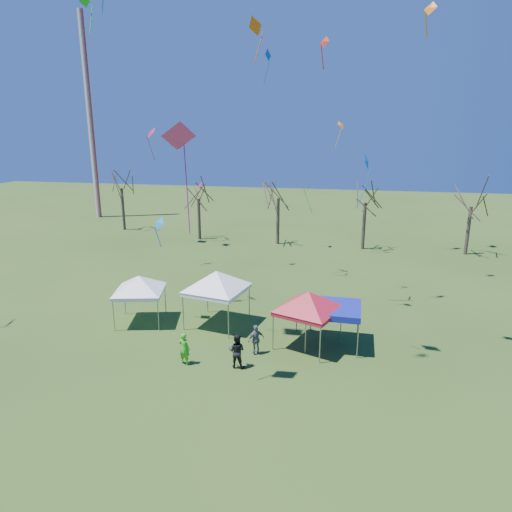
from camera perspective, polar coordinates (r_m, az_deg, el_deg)
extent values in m
plane|color=#2F4B18|center=(23.42, -1.47, -12.90)|extent=(140.00, 140.00, 0.00)
cylinder|color=silver|center=(63.26, -20.04, 15.82)|extent=(0.70, 0.70, 25.00)
cylinder|color=#3D2D21|center=(54.64, -16.28, 5.65)|extent=(0.32, 0.32, 4.78)
cylinder|color=#3D2D21|center=(48.18, -7.13, 4.60)|extent=(0.32, 0.32, 4.28)
cylinder|color=#3D2D21|center=(45.84, 2.76, 4.37)|extent=(0.32, 0.32, 4.64)
cylinder|color=#3D2D21|center=(44.97, 13.33, 3.66)|extent=(0.32, 0.32, 4.49)
cylinder|color=#3D2D21|center=(46.12, 24.98, 2.89)|extent=(0.32, 0.32, 4.47)
cylinder|color=gray|center=(27.36, -17.36, -7.22)|extent=(0.05, 0.05, 1.80)
cylinder|color=gray|center=(29.62, -16.10, -5.36)|extent=(0.05, 0.05, 1.80)
cylinder|color=gray|center=(26.79, -12.12, -7.33)|extent=(0.05, 0.05, 1.80)
cylinder|color=gray|center=(29.10, -11.26, -5.42)|extent=(0.05, 0.05, 1.80)
cube|color=white|center=(27.84, -14.35, -4.37)|extent=(3.27, 3.27, 0.22)
pyramid|color=white|center=(27.52, -14.49, -2.40)|extent=(3.71, 3.71, 0.90)
cylinder|color=gray|center=(26.56, -9.09, -7.09)|extent=(0.06, 0.06, 2.05)
cylinder|color=gray|center=(28.85, -6.10, -5.11)|extent=(0.06, 0.06, 2.05)
cylinder|color=gray|center=(25.25, -3.47, -8.13)|extent=(0.06, 0.06, 2.05)
cylinder|color=gray|center=(27.66, -0.84, -5.95)|extent=(0.06, 0.06, 2.05)
cube|color=white|center=(26.63, -4.93, -4.23)|extent=(3.59, 3.59, 0.25)
pyramid|color=white|center=(26.27, -4.99, -1.87)|extent=(4.27, 4.27, 1.03)
cylinder|color=gray|center=(24.04, 2.14, -9.58)|extent=(0.06, 0.06, 1.90)
cylinder|color=gray|center=(26.18, 5.11, -7.47)|extent=(0.06, 0.06, 1.90)
cylinder|color=gray|center=(22.95, 8.00, -11.01)|extent=(0.06, 0.06, 1.90)
cylinder|color=gray|center=(25.18, 10.56, -8.64)|extent=(0.06, 0.06, 1.90)
cube|color=#B31121|center=(24.12, 6.53, -6.82)|extent=(3.67, 3.67, 0.23)
pyramid|color=#B31121|center=(23.74, 6.61, -4.44)|extent=(3.78, 3.78, 0.95)
cylinder|color=gray|center=(23.84, 6.21, -9.94)|extent=(0.06, 0.06, 1.87)
cylinder|color=gray|center=(26.21, 6.88, -7.53)|extent=(0.06, 0.06, 1.87)
cylinder|color=gray|center=(23.74, 12.59, -10.36)|extent=(0.06, 0.06, 1.87)
cylinder|color=gray|center=(26.12, 12.64, -7.89)|extent=(0.06, 0.06, 1.87)
cube|color=#0D168D|center=(24.53, 9.69, -6.66)|extent=(2.83, 2.83, 0.22)
cube|color=#0D168D|center=(24.47, 9.71, -6.29)|extent=(2.83, 2.83, 0.11)
imported|color=slate|center=(23.70, 0.01, -10.39)|extent=(0.95, 0.89, 1.57)
imported|color=green|center=(22.99, -8.94, -11.36)|extent=(0.68, 0.54, 1.64)
imported|color=black|center=(22.44, -2.43, -11.77)|extent=(0.87, 0.69, 1.71)
cone|color=green|center=(39.11, -20.62, 27.70)|extent=(0.92, 0.41, 0.87)
cube|color=green|center=(38.68, -19.92, 26.05)|extent=(0.06, 0.77, 1.99)
cone|color=#189E20|center=(43.73, 6.48, 8.64)|extent=(0.23, 0.88, 0.87)
cube|color=#189E20|center=(44.37, 6.50, 6.88)|extent=(0.95, 0.07, 2.43)
cone|color=orange|center=(42.78, 10.59, 15.83)|extent=(1.02, 1.11, 0.74)
cube|color=orange|center=(42.53, 10.28, 14.34)|extent=(0.57, 0.38, 1.80)
cone|color=orange|center=(23.52, 20.97, 26.97)|extent=(0.71, 0.67, 0.61)
cube|color=orange|center=(23.46, 20.49, 25.40)|extent=(0.23, 0.26, 1.00)
cone|color=#167FF2|center=(29.38, 13.75, 11.43)|extent=(0.55, 1.10, 1.04)
cube|color=#167FF2|center=(29.23, 13.44, 8.47)|extent=(0.62, 0.18, 2.49)
cone|color=red|center=(44.52, -7.13, 8.74)|extent=(1.12, 1.29, 0.89)
cube|color=red|center=(45.06, -7.11, 7.20)|extent=(0.74, 0.35, 2.00)
cone|color=blue|center=(26.63, -12.03, 4.03)|extent=(0.96, 0.85, 0.72)
cube|color=blue|center=(26.96, -12.17, 2.34)|extent=(0.26, 0.39, 1.28)
cone|color=red|center=(27.40, 8.57, 24.97)|extent=(0.66, 0.61, 0.63)
cube|color=red|center=(27.37, 8.29, 23.36)|extent=(0.22, 0.25, 1.22)
cone|color=red|center=(45.96, -13.00, 14.83)|extent=(1.55, 1.58, 1.09)
cube|color=red|center=(46.31, -13.02, 12.99)|extent=(0.54, 0.51, 2.32)
cone|color=#CD2D7B|center=(18.57, -9.68, 14.68)|extent=(1.68, 1.53, 1.17)
cube|color=#CD2D7B|center=(18.76, -8.63, 8.24)|extent=(0.32, 0.48, 3.54)
cone|color=blue|center=(33.72, 1.59, 23.83)|extent=(0.44, 0.87, 0.86)
cube|color=blue|center=(33.38, 1.37, 22.13)|extent=(0.50, 0.19, 1.64)
cone|color=#E1520B|center=(34.92, -0.05, 26.84)|extent=(1.50, 1.39, 1.29)
cube|color=#E1520B|center=(34.39, 0.41, 24.72)|extent=(0.54, 0.67, 2.04)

